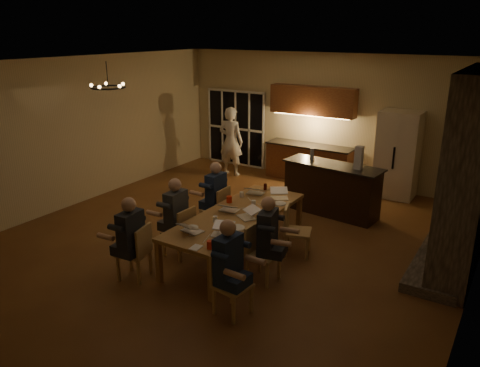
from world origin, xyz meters
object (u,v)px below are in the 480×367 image
(plate_far, at_px, (280,203))
(dining_table, at_px, (237,234))
(chair_left_near, at_px, (134,252))
(redcup_near, at_px, (210,245))
(bar_bottle, at_px, (312,154))
(person_left_near, at_px, (131,240))
(laptop_b, at_px, (222,228))
(chair_right_mid, at_px, (264,254))
(laptop_c, at_px, (229,205))
(chair_right_near, at_px, (233,285))
(laptop_d, at_px, (246,211))
(redcup_mid, at_px, (229,199))
(laptop_e, at_px, (256,188))
(chair_left_far, at_px, (215,209))
(chair_left_mid, at_px, (178,231))
(bar_blender, at_px, (359,158))
(plate_near, at_px, (236,228))
(person_right_near, at_px, (228,267))
(chandelier, at_px, (108,87))
(refrigerator, at_px, (398,155))
(person_right_mid, at_px, (267,239))
(mug_mid, at_px, (254,203))
(chair_right_far, at_px, (298,231))
(person_left_far, at_px, (216,197))
(mug_front, at_px, (215,219))
(can_silver, at_px, (218,224))
(person_left_mid, at_px, (176,217))
(laptop_f, at_px, (279,193))
(can_right, at_px, (265,209))
(mug_back, at_px, (242,194))
(can_cola, at_px, (265,187))
(bar_island, at_px, (332,189))
(standing_person, at_px, (231,141))
(laptop_a, at_px, (192,225))

(plate_far, bearing_deg, dining_table, -116.17)
(chair_left_near, height_order, redcup_near, chair_left_near)
(dining_table, height_order, bar_bottle, bar_bottle)
(person_left_near, bearing_deg, laptop_b, 120.53)
(chair_left_near, xyz_separation_m, redcup_near, (1.31, 0.22, 0.37))
(chair_right_mid, relative_size, laptop_c, 2.78)
(chair_left_near, xyz_separation_m, chair_right_near, (1.84, -0.01, 0.00))
(laptop_d, bearing_deg, redcup_mid, 175.73)
(laptop_c, height_order, laptop_e, same)
(chair_left_near, xyz_separation_m, chair_left_far, (0.03, 2.17, 0.00))
(laptop_d, bearing_deg, chair_left_mid, -123.11)
(laptop_c, relative_size, bar_blender, 0.69)
(laptop_e, xyz_separation_m, plate_near, (0.57, -1.58, -0.10))
(person_right_near, relative_size, bar_blender, 2.97)
(person_left_near, relative_size, laptop_b, 4.31)
(chandelier, distance_m, redcup_near, 3.60)
(refrigerator, bearing_deg, person_right_mid, -97.41)
(mug_mid, bearing_deg, bar_blender, 61.44)
(chair_left_near, distance_m, plate_near, 1.64)
(mug_mid, xyz_separation_m, bar_blender, (1.16, 2.13, 0.51))
(bar_bottle, bearing_deg, redcup_mid, -102.60)
(chair_left_far, distance_m, redcup_near, 2.36)
(chair_right_far, distance_m, person_left_far, 1.79)
(chair_left_near, height_order, chair_left_mid, same)
(laptop_d, height_order, mug_front, laptop_d)
(person_right_mid, bearing_deg, can_silver, 89.25)
(person_left_mid, relative_size, bar_bottle, 5.75)
(laptop_e, distance_m, laptop_f, 0.52)
(person_right_near, bearing_deg, can_right, 17.47)
(chair_right_mid, relative_size, bar_bottle, 3.71)
(plate_near, relative_size, bar_bottle, 1.12)
(person_left_mid, bearing_deg, person_right_near, 58.09)
(mug_back, xyz_separation_m, can_cola, (0.17, 0.59, 0.01))
(bar_island, distance_m, chair_left_far, 2.57)
(refrigerator, xyz_separation_m, chair_right_near, (-0.59, -6.03, -0.55))
(person_left_near, bearing_deg, laptop_f, 153.70)
(person_right_mid, height_order, mug_front, person_right_mid)
(standing_person, bearing_deg, laptop_d, 120.01)
(person_right_mid, bearing_deg, can_cola, 18.21)
(refrigerator, distance_m, laptop_c, 4.74)
(person_left_far, xyz_separation_m, mug_mid, (0.92, -0.15, 0.11))
(laptop_f, relative_size, plate_far, 1.38)
(bar_island, relative_size, chandelier, 3.38)
(dining_table, height_order, plate_near, plate_near)
(standing_person, height_order, redcup_near, standing_person)
(dining_table, relative_size, chair_right_mid, 3.40)
(laptop_a, relative_size, bar_bottle, 1.33)
(laptop_f, height_order, plate_near, laptop_f)
(mug_back, bearing_deg, bar_bottle, 76.04)
(dining_table, xyz_separation_m, person_right_mid, (0.87, -0.50, 0.31))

